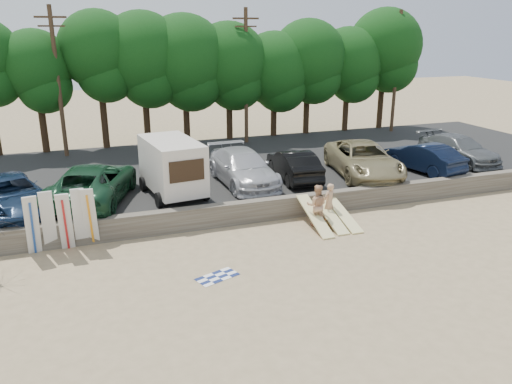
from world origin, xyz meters
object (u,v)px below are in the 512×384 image
Objects in this scene: box_trailer at (172,165)px; beachgoer_a at (329,202)px; car_1 at (92,183)px; beachgoer_b at (317,205)px; cooler at (333,217)px; car_5 at (423,157)px; car_0 at (10,196)px; car_6 at (459,149)px; car_3 at (294,165)px; car_4 at (363,159)px; car_2 at (243,168)px.

box_trailer reaches higher than beachgoer_a.
beachgoer_b is (9.20, -4.55, -0.66)m from car_1.
box_trailer is at bearing 131.74° from cooler.
beachgoer_a is 4.60× the size of cooler.
car_5 is 8.47m from beachgoer_a.
car_1 is at bearing -14.60° from car_0.
beachgoer_a is at bearing -163.50° from car_6.
car_3 is 0.75× the size of car_4.
car_5 is at bearing -21.92° from car_0.
car_6 is (10.76, 0.02, -0.00)m from car_3.
car_0 is (-7.08, -0.11, -0.71)m from box_trailer.
cooler is at bearing -122.27° from car_4.
car_4 reaches higher than car_3.
car_3 is at bearing -176.07° from car_4.
beachgoer_b is at bearing 3.72° from beachgoer_a.
car_6 is at bearing -19.63° from car_0.
cooler is at bearing 115.78° from beachgoer_a.
car_5 is at bearing 9.17° from cooler.
beachgoer_a is at bearing 175.94° from car_1.
car_1 is 11.15m from cooler.
car_0 is 13.31m from beachgoer_b.
car_0 is at bearing -38.51° from beachgoer_a.
car_5 reaches higher than beachgoer_a.
car_1 is at bearing 168.12° from box_trailer.
car_2 reaches higher than car_3.
car_6 is 11.77m from cooler.
car_1 is 17.10× the size of cooler.
car_2 reaches higher than car_0.
beachgoer_a is at bearing -38.56° from box_trailer.
car_5 is at bearing -178.54° from beachgoer_a.
car_3 is at bearing -160.15° from car_1.
car_4 is at bearing -20.85° from car_0.
box_trailer is 3.85m from car_2.
car_4 reaches higher than car_2.
beachgoer_a is at bearing -129.18° from beachgoer_b.
car_3 is (2.80, -0.12, -0.07)m from car_2.
car_2 is at bearing -173.85° from car_4.
car_4 is 1.33× the size of car_5.
car_3 is at bearing 73.33° from cooler.
car_3 is 10.76m from car_6.
car_5 is 0.88× the size of car_6.
car_6 is at bearing -174.58° from car_5.
box_trailer is 14.07m from car_5.
car_2 is (7.39, 0.37, -0.04)m from car_1.
car_5 is (10.31, -1.03, -0.07)m from car_2.
car_2 reaches higher than cooler.
box_trailer is 2.37× the size of beachgoer_b.
car_2 is 1.24× the size of car_3.
car_6 reaches higher than beachgoer_b.
car_0 is 24.38m from car_6.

